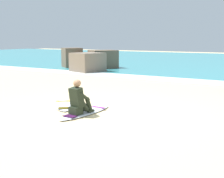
% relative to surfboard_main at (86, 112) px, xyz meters
% --- Properties ---
extents(ground_plane, '(80.00, 80.00, 0.00)m').
position_rel_surfboard_main_xyz_m(ground_plane, '(0.27, 0.34, -0.04)').
color(ground_plane, beige).
extents(breaking_foam, '(80.00, 0.90, 0.11)m').
position_rel_surfboard_main_xyz_m(breaking_foam, '(0.27, 7.88, 0.02)').
color(breaking_foam, white).
rests_on(breaking_foam, ground).
extents(surfboard_main, '(0.58, 2.18, 0.08)m').
position_rel_surfboard_main_xyz_m(surfboard_main, '(0.00, 0.00, 0.00)').
color(surfboard_main, silver).
rests_on(surfboard_main, ground).
extents(surfer_seated, '(0.44, 0.74, 0.95)m').
position_rel_surfboard_main_xyz_m(surfer_seated, '(0.01, -0.33, 0.40)').
color(surfer_seated, black).
rests_on(surfer_seated, surfboard_main).
extents(surfboard_spare_near, '(1.54, 1.63, 0.08)m').
position_rel_surfboard_main_xyz_m(surfboard_spare_near, '(-1.15, 0.40, 0.00)').
color(surfboard_spare_near, silver).
rests_on(surfboard_spare_near, ground).
extents(rock_outcrop_distant, '(4.60, 4.41, 1.43)m').
position_rel_surfboard_main_xyz_m(rock_outcrop_distant, '(-6.93, 9.77, 0.57)').
color(rock_outcrop_distant, brown).
rests_on(rock_outcrop_distant, ground).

